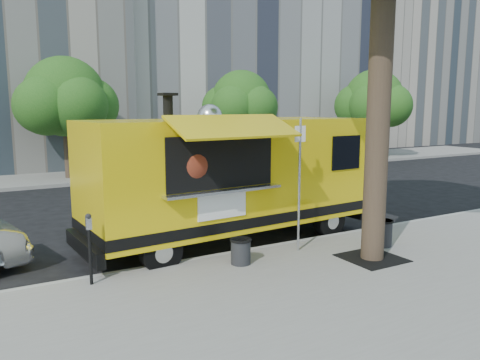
{
  "coord_description": "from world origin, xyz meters",
  "views": [
    {
      "loc": [
        -4.66,
        -9.85,
        3.38
      ],
      "look_at": [
        0.91,
        0.0,
        1.61
      ],
      "focal_mm": 35.0,
      "sensor_mm": 36.0,
      "label": 1
    }
  ],
  "objects_px": {
    "far_tree_c": "(241,101)",
    "trash_bin_left": "(241,250)",
    "parking_meter": "(89,241)",
    "far_tree_b": "(65,97)",
    "sign_post": "(299,177)",
    "trash_bin_right": "(382,232)",
    "food_truck": "(229,175)",
    "far_tree_d": "(374,99)"
  },
  "relations": [
    {
      "from": "parking_meter",
      "to": "food_truck",
      "type": "bearing_deg",
      "value": 22.25
    },
    {
      "from": "far_tree_d",
      "to": "sign_post",
      "type": "distance_m",
      "value": 21.79
    },
    {
      "from": "far_tree_b",
      "to": "parking_meter",
      "type": "distance_m",
      "value": 14.48
    },
    {
      "from": "far_tree_b",
      "to": "trash_bin_right",
      "type": "xyz_separation_m",
      "value": [
        4.48,
        -14.92,
        -3.35
      ]
    },
    {
      "from": "far_tree_d",
      "to": "sign_post",
      "type": "xyz_separation_m",
      "value": [
        -16.45,
        -14.15,
        -2.04
      ]
    },
    {
      "from": "far_tree_d",
      "to": "sign_post",
      "type": "height_order",
      "value": "far_tree_d"
    },
    {
      "from": "far_tree_c",
      "to": "parking_meter",
      "type": "relative_size",
      "value": 3.9
    },
    {
      "from": "far_tree_c",
      "to": "food_truck",
      "type": "height_order",
      "value": "far_tree_c"
    },
    {
      "from": "trash_bin_left",
      "to": "food_truck",
      "type": "bearing_deg",
      "value": 68.32
    },
    {
      "from": "far_tree_c",
      "to": "sign_post",
      "type": "height_order",
      "value": "far_tree_c"
    },
    {
      "from": "far_tree_b",
      "to": "food_truck",
      "type": "height_order",
      "value": "far_tree_b"
    },
    {
      "from": "far_tree_c",
      "to": "food_truck",
      "type": "bearing_deg",
      "value": -120.81
    },
    {
      "from": "far_tree_b",
      "to": "trash_bin_right",
      "type": "bearing_deg",
      "value": -73.27
    },
    {
      "from": "sign_post",
      "to": "food_truck",
      "type": "distance_m",
      "value": 1.92
    },
    {
      "from": "far_tree_b",
      "to": "far_tree_c",
      "type": "distance_m",
      "value": 9.01
    },
    {
      "from": "sign_post",
      "to": "trash_bin_left",
      "type": "relative_size",
      "value": 5.62
    },
    {
      "from": "trash_bin_left",
      "to": "trash_bin_right",
      "type": "xyz_separation_m",
      "value": [
        3.52,
        -0.5,
        0.04
      ]
    },
    {
      "from": "trash_bin_left",
      "to": "far_tree_c",
      "type": "bearing_deg",
      "value": 60.32
    },
    {
      "from": "far_tree_d",
      "to": "food_truck",
      "type": "relative_size",
      "value": 0.75
    },
    {
      "from": "far_tree_c",
      "to": "trash_bin_right",
      "type": "xyz_separation_m",
      "value": [
        -4.52,
        -14.62,
        -3.24
      ]
    },
    {
      "from": "far_tree_d",
      "to": "trash_bin_right",
      "type": "bearing_deg",
      "value": -134.42
    },
    {
      "from": "far_tree_b",
      "to": "far_tree_d",
      "type": "height_order",
      "value": "far_tree_d"
    },
    {
      "from": "food_truck",
      "to": "trash_bin_right",
      "type": "xyz_separation_m",
      "value": [
        2.78,
        -2.38,
        -1.24
      ]
    },
    {
      "from": "trash_bin_left",
      "to": "trash_bin_right",
      "type": "distance_m",
      "value": 3.56
    },
    {
      "from": "far_tree_d",
      "to": "trash_bin_right",
      "type": "xyz_separation_m",
      "value": [
        -14.52,
        -14.82,
        -3.41
      ]
    },
    {
      "from": "sign_post",
      "to": "trash_bin_right",
      "type": "distance_m",
      "value": 2.46
    },
    {
      "from": "far_tree_c",
      "to": "trash_bin_left",
      "type": "distance_m",
      "value": 16.57
    },
    {
      "from": "far_tree_b",
      "to": "parking_meter",
      "type": "relative_size",
      "value": 4.12
    },
    {
      "from": "far_tree_c",
      "to": "trash_bin_left",
      "type": "xyz_separation_m",
      "value": [
        -8.04,
        -14.11,
        -3.28
      ]
    },
    {
      "from": "far_tree_c",
      "to": "trash_bin_left",
      "type": "bearing_deg",
      "value": -119.68
    },
    {
      "from": "far_tree_b",
      "to": "far_tree_d",
      "type": "xyz_separation_m",
      "value": [
        19.0,
        -0.1,
        0.06
      ]
    },
    {
      "from": "sign_post",
      "to": "food_truck",
      "type": "xyz_separation_m",
      "value": [
        -0.85,
        1.72,
        -0.12
      ]
    },
    {
      "from": "sign_post",
      "to": "parking_meter",
      "type": "height_order",
      "value": "sign_post"
    },
    {
      "from": "far_tree_c",
      "to": "far_tree_d",
      "type": "xyz_separation_m",
      "value": [
        10.0,
        0.2,
        0.17
      ]
    },
    {
      "from": "far_tree_d",
      "to": "far_tree_c",
      "type": "bearing_deg",
      "value": -178.85
    },
    {
      "from": "trash_bin_left",
      "to": "sign_post",
      "type": "bearing_deg",
      "value": 5.82
    },
    {
      "from": "far_tree_c",
      "to": "parking_meter",
      "type": "distance_m",
      "value": 17.82
    },
    {
      "from": "parking_meter",
      "to": "food_truck",
      "type": "distance_m",
      "value": 4.07
    },
    {
      "from": "far_tree_c",
      "to": "trash_bin_left",
      "type": "height_order",
      "value": "far_tree_c"
    },
    {
      "from": "parking_meter",
      "to": "trash_bin_right",
      "type": "xyz_separation_m",
      "value": [
        6.48,
        -0.87,
        -0.5
      ]
    },
    {
      "from": "food_truck",
      "to": "sign_post",
      "type": "bearing_deg",
      "value": -68.2
    },
    {
      "from": "food_truck",
      "to": "trash_bin_right",
      "type": "bearing_deg",
      "value": -45.04
    }
  ]
}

